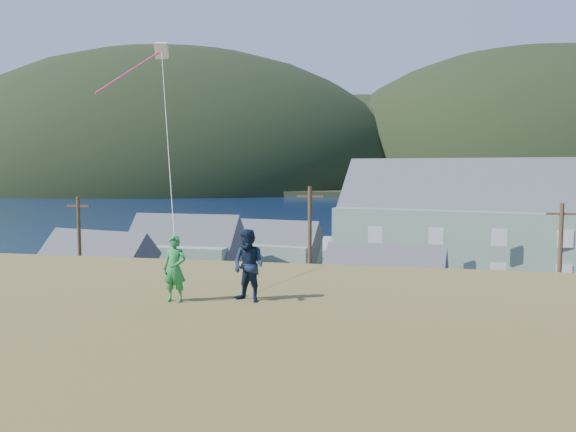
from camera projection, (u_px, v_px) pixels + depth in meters
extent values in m
plane|color=#0A1638|center=(327.00, 350.00, 32.65)|extent=(900.00, 900.00, 0.00)
cube|color=#4C3D19|center=(322.00, 360.00, 30.69)|extent=(110.00, 8.00, 0.10)
cube|color=#28282B|center=(352.00, 288.00, 49.24)|extent=(72.00, 36.00, 0.12)
cube|color=gray|center=(321.00, 246.00, 72.86)|extent=(26.00, 14.00, 0.90)
cube|color=black|center=(395.00, 183.00, 354.77)|extent=(900.00, 320.00, 2.00)
ellipsoid|color=black|center=(36.00, 182.00, 349.56)|extent=(240.00, 216.00, 108.00)
ellipsoid|color=black|center=(173.00, 184.00, 310.17)|extent=(260.00, 234.00, 143.00)
ellipsoid|color=black|center=(360.00, 183.00, 329.37)|extent=(200.00, 180.00, 100.00)
ellipsoid|color=black|center=(527.00, 184.00, 301.73)|extent=(230.00, 207.00, 142.60)
cube|color=slate|center=(559.00, 248.00, 50.07)|extent=(40.49, 19.27, 6.69)
cube|color=#47474C|center=(561.00, 190.00, 49.63)|extent=(40.91, 19.06, 10.83)
cube|color=#296156|center=(92.00, 287.00, 41.88)|extent=(9.66, 8.08, 3.17)
cube|color=#47474C|center=(91.00, 255.00, 41.68)|extent=(10.10, 7.96, 6.10)
cube|color=gray|center=(184.00, 262.00, 52.02)|extent=(10.00, 6.81, 3.50)
cube|color=#47474C|center=(183.00, 234.00, 51.80)|extent=(10.49, 6.56, 6.29)
cube|color=white|center=(382.00, 301.00, 37.55)|extent=(8.34, 6.55, 3.03)
cube|color=#47474C|center=(383.00, 268.00, 37.36)|extent=(8.82, 6.54, 5.32)
cube|color=gray|center=(273.00, 257.00, 57.13)|extent=(9.69, 6.74, 2.86)
cube|color=#47474C|center=(273.00, 235.00, 56.94)|extent=(10.18, 6.81, 5.35)
cylinder|color=#47331E|center=(80.00, 261.00, 37.05)|extent=(0.24, 0.24, 8.54)
cylinder|color=#47331E|center=(310.00, 263.00, 33.96)|extent=(0.24, 0.24, 9.33)
cylinder|color=#47331E|center=(559.00, 279.00, 31.20)|extent=(0.24, 0.24, 8.50)
imported|color=maroon|center=(238.00, 261.00, 58.54)|extent=(3.07, 5.67, 1.51)
imported|color=#364189|center=(390.00, 270.00, 54.07)|extent=(1.62, 4.09, 1.32)
imported|color=silver|center=(196.00, 272.00, 52.32)|extent=(1.67, 4.50, 1.47)
imported|color=silver|center=(286.00, 263.00, 57.30)|extent=(2.75, 5.52, 1.54)
imported|color=slate|center=(190.00, 258.00, 61.03)|extent=(1.60, 4.19, 1.36)
imported|color=silver|center=(242.00, 271.00, 53.41)|extent=(2.62, 4.89, 1.31)
imported|color=#248539|center=(175.00, 269.00, 13.99)|extent=(0.62, 0.42, 1.66)
imported|color=#142037|center=(249.00, 265.00, 14.02)|extent=(1.08, 0.97, 1.82)
cube|color=beige|center=(161.00, 51.00, 20.07)|extent=(0.52, 0.49, 0.60)
cylinder|color=#FF437C|center=(130.00, 71.00, 19.05)|extent=(0.06, 0.06, 3.31)
cylinder|color=white|center=(167.00, 126.00, 16.99)|extent=(0.02, 0.02, 9.05)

